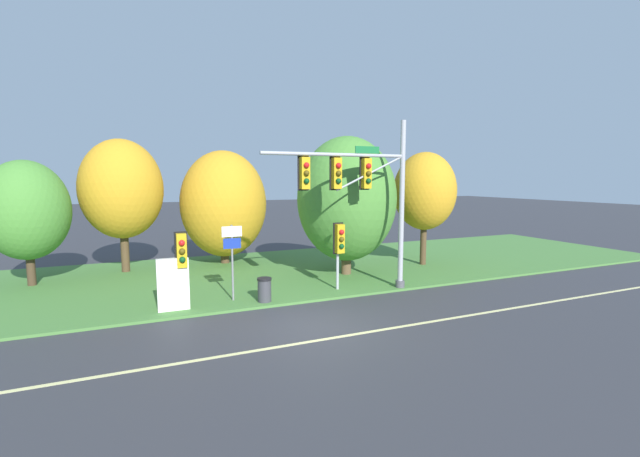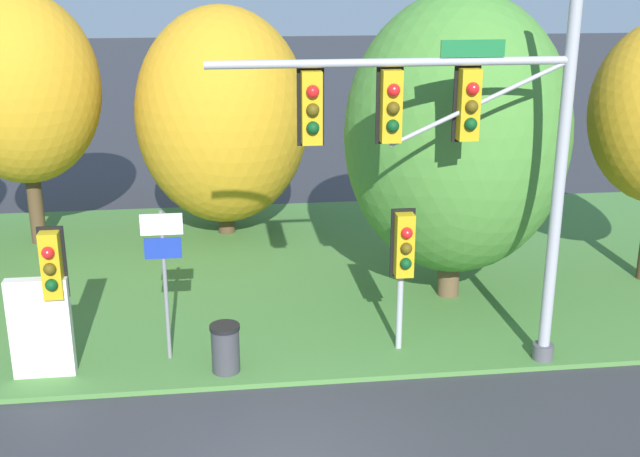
{
  "view_description": "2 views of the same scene",
  "coord_description": "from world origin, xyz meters",
  "views": [
    {
      "loc": [
        -5.45,
        -12.52,
        4.83
      ],
      "look_at": [
        1.94,
        4.33,
        2.67
      ],
      "focal_mm": 24.0,
      "sensor_mm": 36.0,
      "label": 1
    },
    {
      "loc": [
        -0.87,
        -10.43,
        7.27
      ],
      "look_at": [
        0.96,
        4.24,
        2.44
      ],
      "focal_mm": 45.0,
      "sensor_mm": 36.0,
      "label": 2
    }
  ],
  "objects": [
    {
      "name": "ground_plane",
      "position": [
        0.0,
        0.0,
        0.0
      ],
      "size": [
        160.0,
        160.0,
        0.0
      ],
      "primitive_type": "plane",
      "color": "#333338"
    },
    {
      "name": "lane_stripe",
      "position": [
        0.0,
        -1.2,
        0.0
      ],
      "size": [
        36.0,
        0.16,
        0.01
      ],
      "primitive_type": "cube",
      "color": "beige",
      "rests_on": "ground"
    },
    {
      "name": "grass_verge",
      "position": [
        0.0,
        8.25,
        0.05
      ],
      "size": [
        48.0,
        11.5,
        0.1
      ],
      "primitive_type": "cube",
      "color": "#477A38",
      "rests_on": "ground"
    },
    {
      "name": "traffic_signal_mast",
      "position": [
        3.18,
        2.8,
        4.47
      ],
      "size": [
        6.41,
        0.49,
        7.15
      ],
      "color": "#9EA0A5",
      "rests_on": "grass_verge"
    },
    {
      "name": "pedestrian_signal_near_kerb",
      "position": [
        -3.93,
        3.28,
        2.12
      ],
      "size": [
        0.46,
        0.55,
        2.84
      ],
      "color": "#9EA0A5",
      "rests_on": "grass_verge"
    },
    {
      "name": "pedestrian_signal_further_along",
      "position": [
        2.45,
        3.44,
        2.16
      ],
      "size": [
        0.46,
        0.55,
        2.89
      ],
      "color": "#9EA0A5",
      "rests_on": "grass_verge"
    },
    {
      "name": "route_sign_post",
      "position": [
        -2.02,
        3.72,
        2.07
      ],
      "size": [
        0.77,
        0.08,
        2.96
      ],
      "color": "slate",
      "rests_on": "grass_verge"
    },
    {
      "name": "tree_nearest_road",
      "position": [
        -9.73,
        9.7,
        3.44
      ],
      "size": [
        3.5,
        3.5,
        5.54
      ],
      "color": "#423021",
      "rests_on": "grass_verge"
    },
    {
      "name": "tree_left_of_mast",
      "position": [
        -5.92,
        11.11,
        4.29
      ],
      "size": [
        3.97,
        3.97,
        6.69
      ],
      "color": "#4C3823",
      "rests_on": "grass_verge"
    },
    {
      "name": "tree_behind_signpost",
      "position": [
        -0.82,
        11.36,
        3.42
      ],
      "size": [
        4.7,
        4.7,
        6.26
      ],
      "color": "#4C3823",
      "rests_on": "grass_verge"
    },
    {
      "name": "tree_mid_verge",
      "position": [
        4.16,
        6.12,
        3.82
      ],
      "size": [
        4.86,
        4.86,
        6.76
      ],
      "color": "brown",
      "rests_on": "grass_verge"
    },
    {
      "name": "tree_tall_centre",
      "position": [
        9.13,
        6.53,
        4.12
      ],
      "size": [
        3.38,
        3.38,
        6.15
      ],
      "color": "#4C3823",
      "rests_on": "grass_verge"
    },
    {
      "name": "info_kiosk",
      "position": [
        -4.26,
        3.32,
        1.04
      ],
      "size": [
        1.1,
        0.24,
        1.9
      ],
      "color": "silver",
      "rests_on": "grass_verge"
    },
    {
      "name": "trash_bin",
      "position": [
        -0.95,
        3.07,
        0.57
      ],
      "size": [
        0.56,
        0.56,
        0.93
      ],
      "color": "#38383D",
      "rests_on": "grass_verge"
    }
  ]
}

